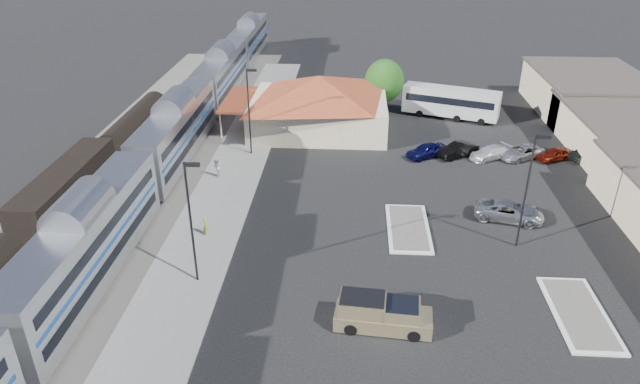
# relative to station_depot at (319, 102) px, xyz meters

# --- Properties ---
(ground) EXTENTS (280.00, 280.00, 0.00)m
(ground) POSITION_rel_station_depot_xyz_m (4.56, -24.00, -3.13)
(ground) COLOR black
(ground) RESTS_ON ground
(railbed) EXTENTS (16.00, 100.00, 0.12)m
(railbed) POSITION_rel_station_depot_xyz_m (-16.44, -16.00, -3.07)
(railbed) COLOR #4C4944
(railbed) RESTS_ON ground
(platform) EXTENTS (5.50, 92.00, 0.18)m
(platform) POSITION_rel_station_depot_xyz_m (-7.44, -18.00, -3.04)
(platform) COLOR gray
(platform) RESTS_ON ground
(passenger_train) EXTENTS (3.00, 104.00, 5.55)m
(passenger_train) POSITION_rel_station_depot_xyz_m (-13.44, -9.64, -0.26)
(passenger_train) COLOR silver
(passenger_train) RESTS_ON ground
(freight_cars) EXTENTS (2.80, 46.00, 4.00)m
(freight_cars) POSITION_rel_station_depot_xyz_m (-19.44, -21.08, -1.21)
(freight_cars) COLOR black
(freight_cars) RESTS_ON ground
(station_depot) EXTENTS (18.35, 12.24, 6.20)m
(station_depot) POSITION_rel_station_depot_xyz_m (0.00, 0.00, 0.00)
(station_depot) COLOR #C0AB8C
(station_depot) RESTS_ON ground
(traffic_island_south) EXTENTS (3.30, 7.50, 0.21)m
(traffic_island_south) POSITION_rel_station_depot_xyz_m (8.56, -22.00, -3.03)
(traffic_island_south) COLOR silver
(traffic_island_south) RESTS_ON ground
(traffic_island_north) EXTENTS (3.30, 7.50, 0.21)m
(traffic_island_north) POSITION_rel_station_depot_xyz_m (18.56, -32.00, -3.03)
(traffic_island_north) COLOR silver
(traffic_island_north) RESTS_ON ground
(lamp_plat_s) EXTENTS (1.08, 0.25, 9.00)m
(lamp_plat_s) POSITION_rel_station_depot_xyz_m (-6.34, -30.00, 2.21)
(lamp_plat_s) COLOR black
(lamp_plat_s) RESTS_ON ground
(lamp_plat_n) EXTENTS (1.08, 0.25, 9.00)m
(lamp_plat_n) POSITION_rel_station_depot_xyz_m (-6.34, -8.00, 2.21)
(lamp_plat_n) COLOR black
(lamp_plat_n) RESTS_ON ground
(lamp_lot) EXTENTS (1.08, 0.25, 9.00)m
(lamp_lot) POSITION_rel_station_depot_xyz_m (16.66, -24.00, 2.21)
(lamp_lot) COLOR black
(lamp_lot) RESTS_ON ground
(tree_depot) EXTENTS (4.71, 4.71, 6.63)m
(tree_depot) POSITION_rel_station_depot_xyz_m (7.56, 6.00, 0.89)
(tree_depot) COLOR #382314
(tree_depot) RESTS_ON ground
(pickup_truck) EXTENTS (6.07, 2.68, 2.04)m
(pickup_truck) POSITION_rel_station_depot_xyz_m (6.09, -33.90, -2.16)
(pickup_truck) COLOR tan
(pickup_truck) RESTS_ON ground
(suv) EXTENTS (5.98, 3.78, 1.54)m
(suv) POSITION_rel_station_depot_xyz_m (16.88, -19.99, -2.36)
(suv) COLOR #A7A9AF
(suv) RESTS_ON ground
(coach_bus) EXTENTS (11.43, 6.11, 3.62)m
(coach_bus) POSITION_rel_station_depot_xyz_m (15.51, 4.62, -1.05)
(coach_bus) COLOR white
(coach_bus) RESTS_ON ground
(person_a) EXTENTS (0.55, 0.68, 1.61)m
(person_a) POSITION_rel_station_depot_xyz_m (-7.24, -24.13, -2.14)
(person_a) COLOR gold
(person_a) RESTS_ON platform
(person_b) EXTENTS (0.97, 1.09, 1.86)m
(person_b) POSITION_rel_station_depot_xyz_m (-8.73, -13.81, -2.02)
(person_b) COLOR silver
(person_b) RESTS_ON platform
(parked_car_a) EXTENTS (4.60, 3.79, 1.48)m
(parked_car_a) POSITION_rel_station_depot_xyz_m (11.46, -7.49, -2.39)
(parked_car_a) COLOR #0D0E45
(parked_car_a) RESTS_ON ground
(parked_car_b) EXTENTS (4.60, 3.67, 1.47)m
(parked_car_b) POSITION_rel_station_depot_xyz_m (14.66, -7.19, -2.40)
(parked_car_b) COLOR black
(parked_car_b) RESTS_ON ground
(parked_car_c) EXTENTS (4.76, 3.77, 1.29)m
(parked_car_c) POSITION_rel_station_depot_xyz_m (17.86, -7.49, -2.49)
(parked_car_c) COLOR white
(parked_car_c) RESTS_ON ground
(parked_car_d) EXTENTS (5.26, 4.38, 1.34)m
(parked_car_d) POSITION_rel_station_depot_xyz_m (21.06, -7.19, -2.46)
(parked_car_d) COLOR #9A9CA3
(parked_car_d) RESTS_ON ground
(parked_car_e) EXTENTS (4.10, 3.02, 1.30)m
(parked_car_e) POSITION_rel_station_depot_xyz_m (24.26, -7.49, -2.48)
(parked_car_e) COLOR maroon
(parked_car_e) RESTS_ON ground
(parked_car_f) EXTENTS (4.15, 3.20, 1.31)m
(parked_car_f) POSITION_rel_station_depot_xyz_m (27.46, -7.19, -2.47)
(parked_car_f) COLOR black
(parked_car_f) RESTS_ON ground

